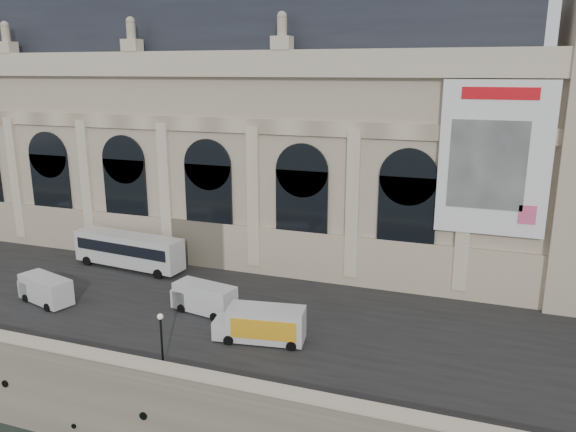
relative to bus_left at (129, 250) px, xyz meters
name	(u,v)px	position (x,y,z in m)	size (l,w,h in m)	color
quay	(289,260)	(12.00, 16.14, -5.06)	(160.00, 70.00, 6.00)	gray
street	(211,301)	(12.00, -4.86, -2.03)	(160.00, 24.00, 0.06)	#2D2D2D
parapet	(121,366)	(12.00, -18.26, -1.45)	(160.00, 1.40, 1.21)	gray
museum	(228,128)	(6.02, 12.00, 11.66)	(69.00, 18.70, 29.10)	#BAA98F
bus_left	(129,250)	(0.00, 0.00, 0.00)	(12.68, 3.90, 3.68)	silver
van_b	(44,289)	(-1.94, -10.11, -0.80)	(5.92, 3.55, 2.47)	silver
van_c	(202,298)	(12.33, -7.18, -0.77)	(5.96, 3.11, 2.53)	silver
box_truck	(261,324)	(19.24, -10.54, -0.65)	(7.22, 3.32, 2.81)	silver
lamp_right	(162,341)	(14.27, -16.57, -0.01)	(0.42, 0.42, 4.13)	black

